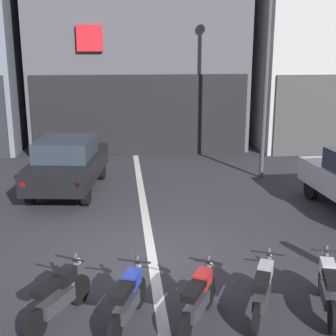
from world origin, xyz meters
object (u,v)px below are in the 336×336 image
Objects in this scene: street_lamp at (268,43)px; motorcycle_black_row_leftmost at (59,295)px; motorcycle_red_row_centre at (198,299)px; motorcycle_silver_row_right_mid at (263,289)px; car_black_crossing_near at (68,163)px; motorcycle_white_row_rightmost at (328,287)px; car_grey_down_street at (158,117)px; motorcycle_blue_row_left_mid at (128,299)px.

street_lamp is 4.88× the size of motorcycle_black_row_leftmost.
street_lamp is 10.42m from motorcycle_black_row_leftmost.
motorcycle_black_row_leftmost is 0.99× the size of motorcycle_red_row_centre.
motorcycle_silver_row_right_mid is (3.26, -0.16, 0.00)m from motorcycle_black_row_leftmost.
street_lamp is 9.20m from motorcycle_silver_row_right_mid.
car_black_crossing_near reaches higher than motorcycle_silver_row_right_mid.
motorcycle_red_row_centre is 2.18m from motorcycle_white_row_rightmost.
street_lamp reaches higher than motorcycle_red_row_centre.
motorcycle_black_row_leftmost is 0.91× the size of motorcycle_white_row_rightmost.
street_lamp is 4.45× the size of motorcycle_white_row_rightmost.
motorcycle_white_row_rightmost is at bearing -84.91° from car_grey_down_street.
motorcycle_black_row_leftmost is at bearing -126.11° from street_lamp.
motorcycle_silver_row_right_mid and motorcycle_white_row_rightmost have the same top height.
motorcycle_white_row_rightmost is (4.90, -7.15, -0.43)m from car_black_crossing_near.
street_lamp is 9.68m from motorcycle_red_row_centre.
motorcycle_black_row_leftmost is at bearing 177.44° from motorcycle_white_row_rightmost.
car_grey_down_street is at bearing 69.21° from car_black_crossing_near.
car_grey_down_street is 2.80× the size of motorcycle_red_row_centre.
street_lamp reaches higher than car_grey_down_street.
car_grey_down_street reaches higher than motorcycle_red_row_centre.
motorcycle_black_row_leftmost is 2.20m from motorcycle_red_row_centre.
motorcycle_black_row_leftmost is at bearing 171.39° from motorcycle_red_row_centre.
motorcycle_black_row_leftmost is at bearing -100.25° from car_grey_down_street.
street_lamp is at bearing 60.19° from motorcycle_blue_row_left_mid.
motorcycle_white_row_rightmost is at bearing -2.56° from motorcycle_black_row_leftmost.
motorcycle_blue_row_left_mid is at bearing -179.24° from motorcycle_white_row_rightmost.
car_black_crossing_near is 2.91× the size of motorcycle_black_row_leftmost.
car_grey_down_street reaches higher than motorcycle_silver_row_right_mid.
motorcycle_black_row_leftmost is at bearing 167.64° from motorcycle_blue_row_left_mid.
motorcycle_silver_row_right_mid is at bearing -2.86° from motorcycle_black_row_leftmost.
car_grey_down_street is 2.74× the size of motorcycle_silver_row_right_mid.
motorcycle_silver_row_right_mid is at bearing 8.68° from motorcycle_red_row_centre.
car_grey_down_street is 16.40m from motorcycle_red_row_centre.
motorcycle_blue_row_left_mid and motorcycle_silver_row_right_mid have the same top height.
motorcycle_blue_row_left_mid is 3.26m from motorcycle_white_row_rightmost.
motorcycle_silver_row_right_mid is at bearing 1.97° from motorcycle_blue_row_left_mid.
motorcycle_red_row_centre is 0.93× the size of motorcycle_white_row_rightmost.
car_black_crossing_near is at bearing 118.15° from motorcycle_silver_row_right_mid.
car_black_crossing_near is at bearing 110.50° from motorcycle_red_row_centre.
motorcycle_blue_row_left_mid is 0.98× the size of motorcycle_white_row_rightmost.
car_black_crossing_near is 6.99m from motorcycle_black_row_leftmost.
motorcycle_black_row_leftmost and motorcycle_white_row_rightmost have the same top height.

